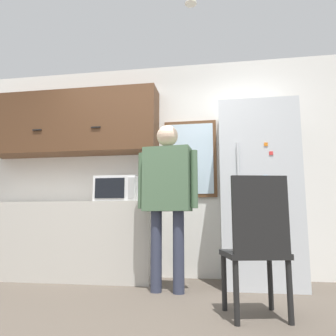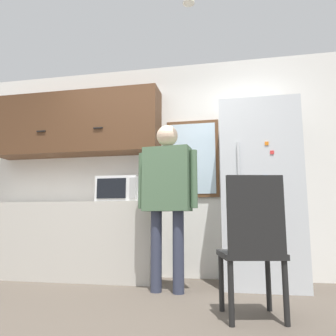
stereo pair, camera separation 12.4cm
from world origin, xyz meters
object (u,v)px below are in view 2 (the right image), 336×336
microwave (120,190)px  refrigerator (260,193)px  person (167,188)px  chair (253,241)px

microwave → refrigerator: (1.59, -0.00, -0.07)m
microwave → person: 0.81m
microwave → person: (0.66, -0.47, -0.03)m
person → chair: 1.18m
refrigerator → chair: (-0.16, -1.23, -0.43)m
microwave → person: size_ratio=0.30×
person → chair: person is taller
microwave → refrigerator: refrigerator is taller
person → chair: bearing=-38.8°
person → refrigerator: bearing=32.3°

